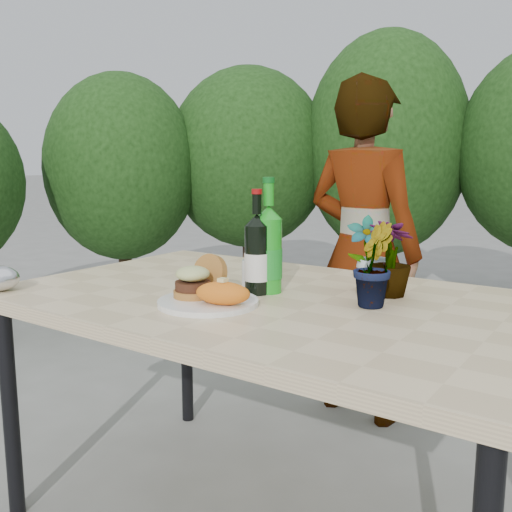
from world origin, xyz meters
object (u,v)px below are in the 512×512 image
Objects in this scene: dinner_plate at (208,302)px; person at (363,251)px; wine_bottle at (257,256)px; patio_table at (271,314)px.

dinner_plate is 1.13m from person.
person reaches higher than wine_bottle.
dinner_plate is at bearing -118.85° from wine_bottle.
patio_table is 0.22m from dinner_plate.
patio_table is 0.94m from person.
person is (-0.08, 0.94, -0.12)m from wine_bottle.
dinner_plate is at bearing 98.90° from person.
patio_table is at bearing 104.47° from person.
wine_bottle is at bearing -177.05° from patio_table.
wine_bottle reaches higher than dinner_plate.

